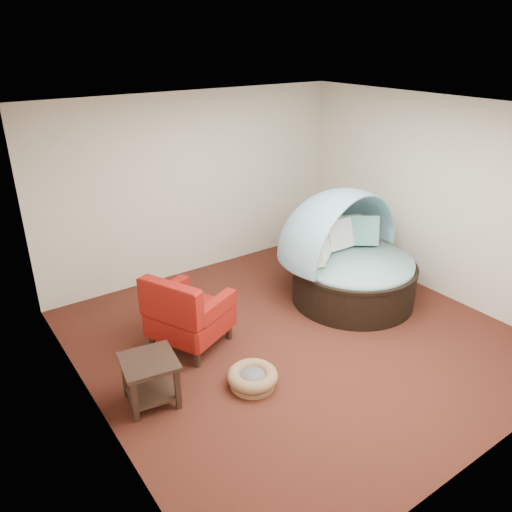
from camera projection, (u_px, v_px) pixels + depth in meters
floor at (295, 337)px, 6.35m from camera, size 5.00×5.00×0.00m
wall_back at (195, 185)px, 7.65m from camera, size 5.00×0.00×5.00m
wall_front at (503, 331)px, 3.92m from camera, size 5.00×0.00×5.00m
wall_left at (84, 294)px, 4.47m from camera, size 0.00×5.00×5.00m
wall_right at (435, 197)px, 7.09m from camera, size 0.00×5.00×5.00m
ceiling at (304, 110)px, 5.21m from camera, size 5.00×5.00×0.00m
canopy_daybed at (349, 250)px, 7.01m from camera, size 2.04×1.99×1.60m
pet_basket at (253, 378)px, 5.44m from camera, size 0.72×0.72×0.19m
red_armchair at (187, 314)px, 5.98m from camera, size 1.12×1.12×0.99m
side_table at (150, 375)px, 5.11m from camera, size 0.63×0.63×0.52m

